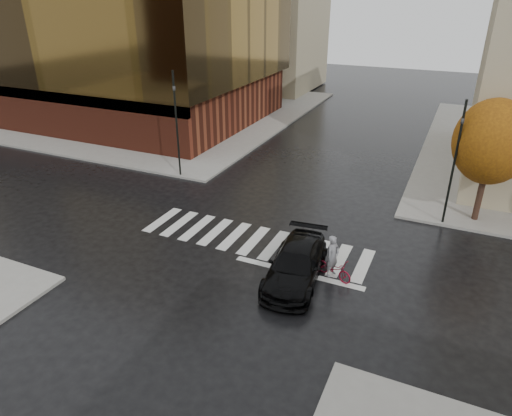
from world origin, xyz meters
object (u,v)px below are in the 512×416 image
Objects in this scene: sedan at (296,264)px; cyclist at (333,264)px; traffic_light_ne at (455,157)px; traffic_light_nw at (176,119)px; fire_hydrant at (190,149)px.

sedan is 2.57× the size of cyclist.
sedan is 0.80× the size of traffic_light_ne.
sedan is 10.20m from traffic_light_ne.
traffic_light_ne is (16.56, -0.00, -0.17)m from traffic_light_nw.
traffic_light_nw is at bearing 80.78° from cyclist.
fire_hydrant is (-18.07, 3.70, -3.18)m from traffic_light_ne.
sedan is at bearing 140.01° from cyclist.
traffic_light_ne is at bearing 49.82° from sedan.
sedan is 0.77× the size of traffic_light_nw.
traffic_light_ne reaches higher than cyclist.
fire_hydrant is at bearing 12.08° from traffic_light_ne.
traffic_light_nw reaches higher than fire_hydrant.
sedan is 1.65m from cyclist.
traffic_light_nw reaches higher than traffic_light_ne.
traffic_light_nw is 1.04× the size of traffic_light_ne.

